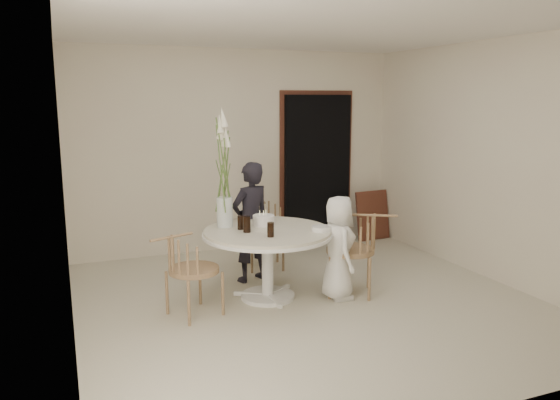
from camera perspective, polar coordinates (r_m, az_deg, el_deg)
name	(u,v)px	position (r m, az deg, el deg)	size (l,w,h in m)	color
ground	(308,301)	(5.69, 2.97, -10.52)	(4.50, 4.50, 0.00)	beige
room_shell	(310,143)	(5.33, 3.14, 5.96)	(4.50, 4.50, 4.50)	white
doorway	(317,169)	(7.85, 3.90, 3.23)	(1.00, 0.10, 2.10)	black
door_trim	(316,165)	(7.88, 3.77, 3.70)	(1.12, 0.03, 2.22)	maroon
table	(268,241)	(5.59, -1.31, -4.26)	(1.33, 1.33, 0.73)	white
picture_frame	(373,215)	(8.14, 9.65, -1.58)	(0.54, 0.04, 0.72)	maroon
chair_far	(264,223)	(6.74, -1.74, -2.43)	(0.51, 0.54, 0.82)	#9F7B56
chair_right	(362,242)	(5.79, 8.60, -4.37)	(0.66, 0.64, 0.88)	#9F7B56
chair_left	(183,263)	(5.19, -10.07, -6.54)	(0.59, 0.57, 0.83)	#9F7B56
girl	(251,222)	(6.14, -3.09, -2.32)	(0.50, 0.33, 1.36)	black
boy	(338,248)	(5.65, 6.12, -4.98)	(0.53, 0.34, 1.08)	white
birthday_cake	(264,220)	(5.74, -1.73, -2.13)	(0.23, 0.23, 0.16)	silver
cola_tumbler_a	(247,224)	(5.45, -3.48, -2.55)	(0.08, 0.08, 0.16)	black
cola_tumbler_b	(271,230)	(5.27, -0.99, -3.12)	(0.07, 0.07, 0.14)	black
cola_tumbler_c	(247,225)	(5.48, -3.46, -2.61)	(0.06, 0.06, 0.14)	black
cola_tumbler_d	(241,223)	(5.58, -4.14, -2.38)	(0.06, 0.06, 0.14)	black
plate_stack	(322,229)	(5.52, 4.36, -3.00)	(0.20, 0.20, 0.05)	white
flower_vase	(224,178)	(5.63, -5.87, 2.31)	(0.17, 0.17, 1.24)	silver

